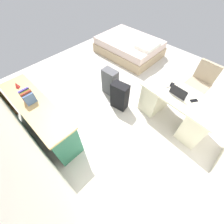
% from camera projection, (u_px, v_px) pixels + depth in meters
% --- Properties ---
extents(ground_plane, '(5.73, 5.73, 0.00)m').
position_uv_depth(ground_plane, '(128.00, 92.00, 3.73)').
color(ground_plane, beige).
extents(desk, '(1.49, 0.77, 0.73)m').
position_uv_depth(desk, '(176.00, 108.00, 2.91)').
color(desk, beige).
rests_on(desk, ground_plane).
extents(office_chair, '(0.52, 0.52, 0.94)m').
position_uv_depth(office_chair, '(197.00, 86.00, 3.26)').
color(office_chair, black).
rests_on(office_chair, ground_plane).
extents(credenza, '(1.80, 0.48, 0.80)m').
position_uv_depth(credenza, '(42.00, 118.00, 2.74)').
color(credenza, '#28664C').
rests_on(credenza, ground_plane).
extents(bed, '(1.92, 1.43, 0.58)m').
position_uv_depth(bed, '(129.00, 47.00, 4.65)').
color(bed, tan).
rests_on(bed, ground_plane).
extents(suitcase_black, '(0.39, 0.28, 0.65)m').
position_uv_depth(suitcase_black, '(120.00, 96.00, 3.19)').
color(suitcase_black, black).
rests_on(suitcase_black, ground_plane).
extents(suitcase_spare_grey, '(0.37, 0.23, 0.66)m').
position_uv_depth(suitcase_spare_grey, '(110.00, 82.00, 3.47)').
color(suitcase_spare_grey, '#4C4C51').
rests_on(suitcase_spare_grey, ground_plane).
extents(laptop, '(0.33, 0.24, 0.21)m').
position_uv_depth(laptop, '(179.00, 93.00, 2.61)').
color(laptop, '#B7B7BC').
rests_on(laptop, desk).
extents(computer_mouse, '(0.07, 0.10, 0.03)m').
position_uv_depth(computer_mouse, '(168.00, 86.00, 2.77)').
color(computer_mouse, white).
rests_on(computer_mouse, desk).
extents(cell_phone_near_laptop, '(0.13, 0.15, 0.01)m').
position_uv_depth(cell_phone_near_laptop, '(194.00, 101.00, 2.56)').
color(cell_phone_near_laptop, black).
rests_on(cell_phone_near_laptop, desk).
extents(cell_phone_by_mouse, '(0.09, 0.14, 0.01)m').
position_uv_depth(cell_phone_by_mouse, '(172.00, 85.00, 2.81)').
color(cell_phone_by_mouse, black).
rests_on(cell_phone_by_mouse, desk).
extents(book_row, '(0.16, 0.17, 0.23)m').
position_uv_depth(book_row, '(28.00, 97.00, 2.37)').
color(book_row, '#4A6999').
rests_on(book_row, credenza).
extents(figurine_small, '(0.08, 0.08, 0.11)m').
position_uv_depth(figurine_small, '(17.00, 85.00, 2.63)').
color(figurine_small, red).
rests_on(figurine_small, credenza).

